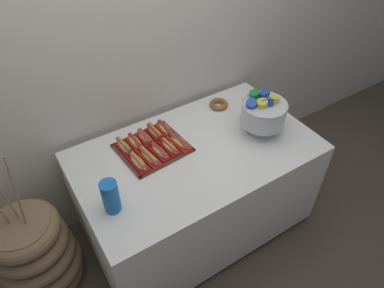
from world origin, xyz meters
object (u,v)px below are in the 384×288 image
cup_stack (111,197)px  hot_dog_4 (179,142)px  hot_dog_0 (138,162)px  hot_dog_9 (165,129)px  donut (219,104)px  floor_vase (36,254)px  punch_bowl (263,112)px  hot_dog_8 (155,133)px  hot_dog_6 (135,142)px  hot_dog_2 (159,152)px  hot_dog_7 (145,138)px  hot_dog_3 (170,147)px  hot_dog_5 (124,147)px  serving_tray (153,148)px  hot_dog_1 (149,157)px  buffet_table (196,188)px

cup_stack → hot_dog_4: bearing=23.0°
hot_dog_0 → hot_dog_9: 0.34m
donut → cup_stack: bearing=-156.2°
floor_vase → cup_stack: 0.79m
punch_bowl → cup_stack: punch_bowl is taller
floor_vase → donut: (1.47, 0.14, 0.48)m
hot_dog_4 → hot_dog_8: size_ratio=1.08×
floor_vase → hot_dog_6: floor_vase is taller
hot_dog_2 → hot_dog_7: size_ratio=1.04×
hot_dog_3 → hot_dog_5: size_ratio=0.96×
serving_tray → hot_dog_7: (-0.01, 0.08, 0.03)m
floor_vase → cup_stack: floor_vase is taller
hot_dog_8 → hot_dog_7: bearing=-175.2°
hot_dog_3 → hot_dog_7: (-0.09, 0.16, 0.00)m
hot_dog_1 → hot_dog_9: bearing=41.0°
hot_dog_2 → hot_dog_6: size_ratio=1.03×
serving_tray → hot_dog_9: size_ratio=2.67×
hot_dog_2 → hot_dog_6: (-0.09, 0.16, -0.00)m
hot_dog_8 → cup_stack: bearing=-139.7°
hot_dog_2 → hot_dog_6: bearing=119.2°
hot_dog_4 → hot_dog_6: 0.28m
hot_dog_2 → hot_dog_5: 0.22m
cup_stack → hot_dog_1: bearing=33.4°
serving_tray → floor_vase: bearing=-179.9°
hot_dog_4 → donut: bearing=24.9°
hot_dog_9 → cup_stack: bearing=-143.4°
hot_dog_3 → hot_dog_8: bearing=94.8°
buffet_table → hot_dog_6: size_ratio=9.52×
buffet_table → cup_stack: size_ratio=7.70×
hot_dog_5 → punch_bowl: bearing=-19.9°
hot_dog_4 → hot_dog_1: bearing=-175.2°
serving_tray → punch_bowl: 0.74m
hot_dog_1 → hot_dog_8: size_ratio=1.08×
cup_stack → hot_dog_3: bearing=25.5°
buffet_table → hot_dog_3: hot_dog_3 is taller
hot_dog_9 → donut: 0.47m
hot_dog_6 → hot_dog_7: hot_dog_6 is taller
hot_dog_7 → hot_dog_8: 0.08m
hot_dog_0 → hot_dog_5: 0.17m
hot_dog_1 → punch_bowl: size_ratio=0.64×
floor_vase → hot_dog_0: 0.88m
buffet_table → hot_dog_0: bearing=169.8°
hot_dog_0 → hot_dog_7: (0.14, 0.18, -0.00)m
hot_dog_7 → hot_dog_8: bearing=4.8°
hot_dog_3 → hot_dog_7: size_ratio=1.04×
hot_dog_3 → donut: hot_dog_3 is taller
hot_dog_5 → donut: hot_dog_5 is taller
hot_dog_6 → hot_dog_8: (0.15, 0.01, 0.00)m
hot_dog_2 → hot_dog_5: hot_dog_5 is taller
hot_dog_1 → hot_dog_2: size_ratio=1.15×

